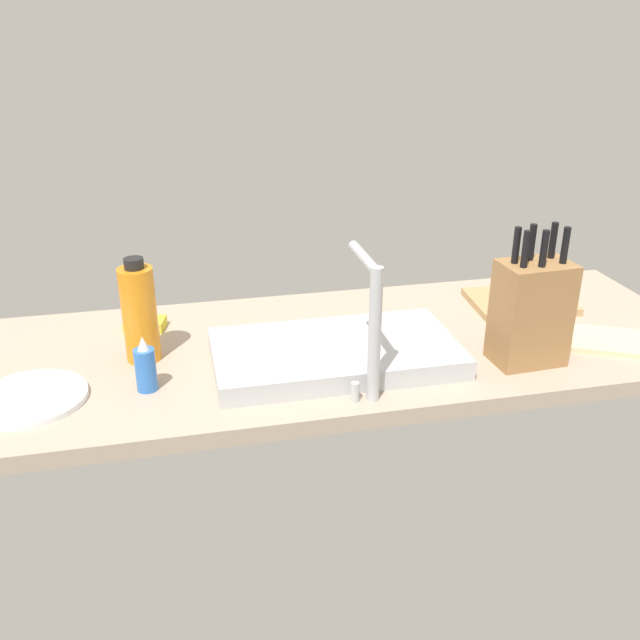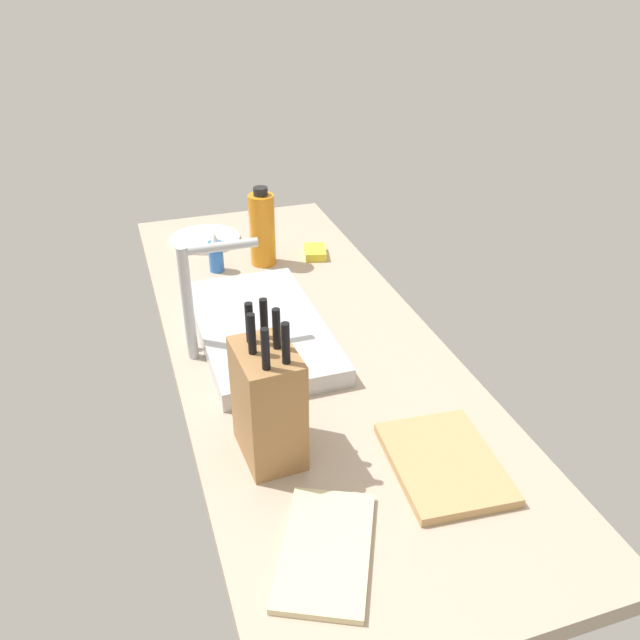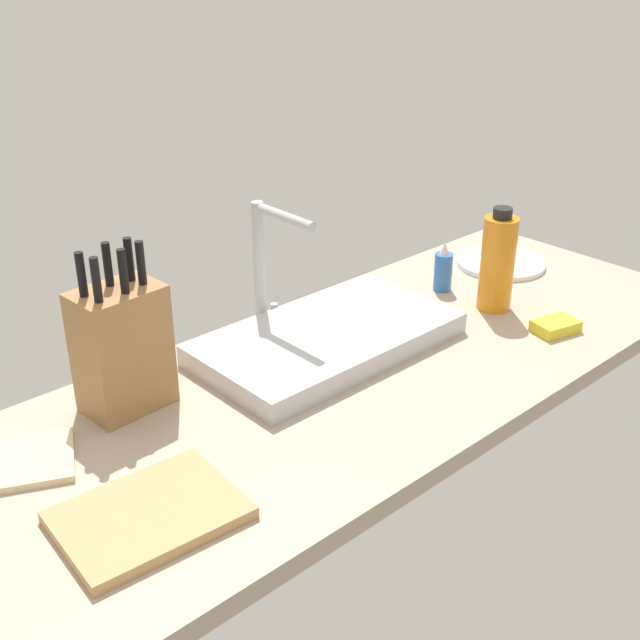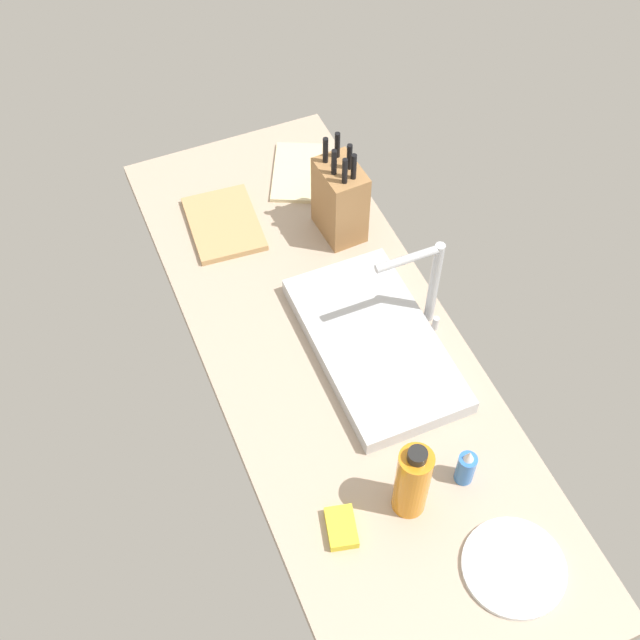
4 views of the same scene
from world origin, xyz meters
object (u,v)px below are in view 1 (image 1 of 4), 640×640
(dinner_plate, at_px, (30,398))
(dish_towel, at_px, (622,342))
(soap_bottle, at_px, (145,367))
(dish_sponge, at_px, (145,324))
(faucet, at_px, (371,317))
(sink_basin, at_px, (335,353))
(water_bottle, at_px, (139,313))
(cutting_board, at_px, (520,301))
(knife_block, at_px, (531,312))

(dinner_plate, height_order, dish_towel, same)
(soap_bottle, relative_size, dish_sponge, 1.27)
(dish_sponge, bearing_deg, dish_towel, 162.93)
(faucet, xyz_separation_m, dinner_plate, (0.64, -0.11, -0.16))
(sink_basin, distance_m, dish_towel, 0.65)
(water_bottle, height_order, dish_towel, water_bottle)
(faucet, height_order, soap_bottle, faucet)
(cutting_board, xyz_separation_m, dish_towel, (-0.11, 0.26, -0.00))
(knife_block, distance_m, dinner_plate, 1.01)
(knife_block, relative_size, dish_towel, 1.23)
(soap_bottle, bearing_deg, dish_sponge, -88.68)
(faucet, bearing_deg, dish_towel, -172.13)
(cutting_board, xyz_separation_m, dinner_plate, (1.14, 0.23, -0.00))
(knife_block, relative_size, soap_bottle, 2.56)
(soap_bottle, distance_m, dinner_plate, 0.22)
(faucet, distance_m, dish_sponge, 0.61)
(knife_block, height_order, soap_bottle, knife_block)
(dinner_plate, height_order, dish_sponge, dish_sponge)
(dish_towel, xyz_separation_m, dish_sponge, (1.04, -0.32, 0.01))
(sink_basin, relative_size, dish_towel, 2.14)
(faucet, xyz_separation_m, cutting_board, (-0.50, -0.35, -0.15))
(sink_basin, distance_m, knife_block, 0.41)
(faucet, height_order, knife_block, knife_block)
(faucet, distance_m, dinner_plate, 0.67)
(sink_basin, bearing_deg, dish_sponge, -33.61)
(faucet, distance_m, dish_towel, 0.64)
(cutting_board, distance_m, dish_sponge, 0.93)
(knife_block, relative_size, dish_sponge, 3.26)
(dinner_plate, bearing_deg, faucet, 169.86)
(water_bottle, xyz_separation_m, dish_towel, (-1.04, 0.16, -0.10))
(knife_block, bearing_deg, dish_towel, -178.11)
(dish_sponge, bearing_deg, dinner_plate, 53.79)
(knife_block, bearing_deg, dinner_plate, -6.37)
(faucet, bearing_deg, sink_basin, -77.34)
(cutting_board, height_order, soap_bottle, soap_bottle)
(soap_bottle, height_order, dish_towel, soap_bottle)
(water_bottle, bearing_deg, faucet, 149.85)
(cutting_board, bearing_deg, water_bottle, 6.06)
(dish_towel, bearing_deg, cutting_board, -66.44)
(faucet, relative_size, cutting_board, 1.08)
(sink_basin, bearing_deg, faucet, 102.66)
(sink_basin, xyz_separation_m, dish_towel, (-0.65, 0.06, -0.02))
(cutting_board, relative_size, water_bottle, 1.10)
(dish_towel, bearing_deg, water_bottle, -8.91)
(cutting_board, xyz_separation_m, dish_sponge, (0.92, -0.06, 0.00))
(knife_block, relative_size, dinner_plate, 1.38)
(faucet, distance_m, cutting_board, 0.63)
(water_bottle, bearing_deg, dinner_plate, 32.32)
(soap_bottle, bearing_deg, sink_basin, -175.36)
(sink_basin, height_order, water_bottle, water_bottle)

